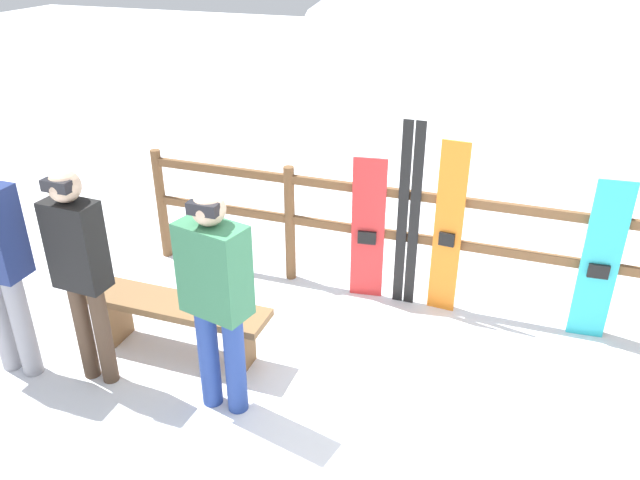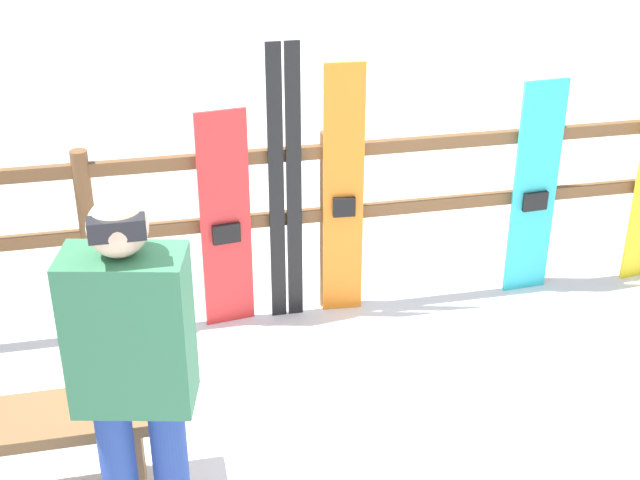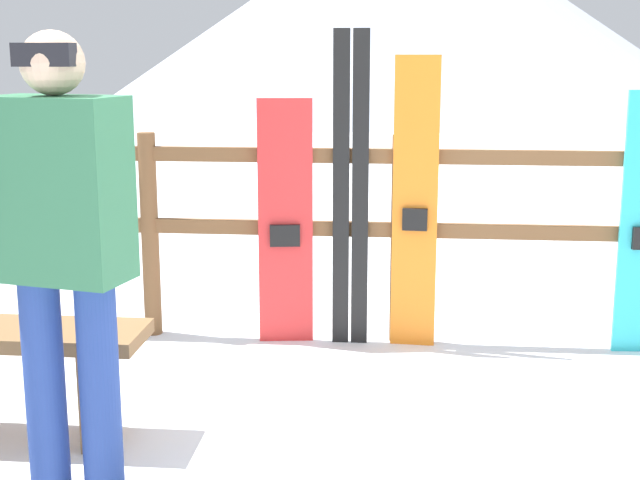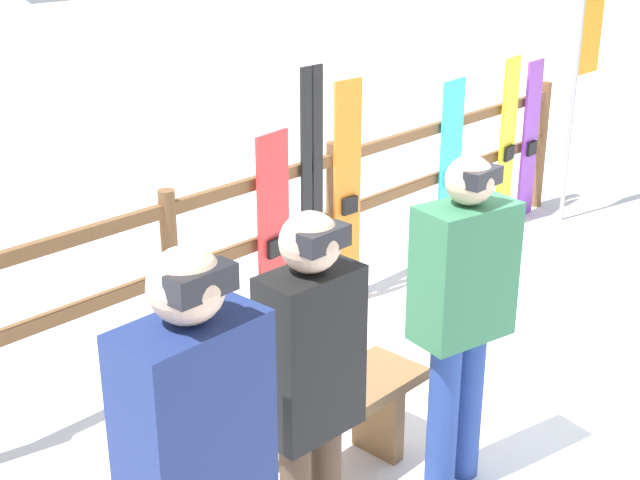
# 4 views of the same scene
# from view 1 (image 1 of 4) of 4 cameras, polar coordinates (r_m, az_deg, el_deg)

# --- Properties ---
(ground_plane) EXTENTS (40.00, 40.00, 0.00)m
(ground_plane) POSITION_cam_1_polar(r_m,az_deg,el_deg) (4.54, 6.02, -17.22)
(ground_plane) COLOR white
(fence) EXTENTS (5.77, 0.10, 1.17)m
(fence) POSITION_cam_1_polar(r_m,az_deg,el_deg) (5.58, 10.82, 0.37)
(fence) COLOR brown
(fence) RESTS_ON ground
(bench) EXTENTS (1.55, 0.36, 0.49)m
(bench) POSITION_cam_1_polar(r_m,az_deg,el_deg) (5.13, -13.03, -6.70)
(bench) COLOR brown
(bench) RESTS_ON ground
(person_black) EXTENTS (0.39, 0.23, 1.71)m
(person_black) POSITION_cam_1_polar(r_m,az_deg,el_deg) (4.72, -21.13, -1.99)
(person_black) COLOR #4C3828
(person_black) RESTS_ON ground
(person_plaid_green) EXTENTS (0.50, 0.35, 1.68)m
(person_plaid_green) POSITION_cam_1_polar(r_m,az_deg,el_deg) (4.21, -9.51, -4.67)
(person_plaid_green) COLOR navy
(person_plaid_green) RESTS_ON ground
(snowboard_red) EXTENTS (0.30, 0.08, 1.36)m
(snowboard_red) POSITION_cam_1_polar(r_m,az_deg,el_deg) (5.65, 4.40, 0.90)
(snowboard_red) COLOR red
(snowboard_red) RESTS_ON ground
(ski_pair_black) EXTENTS (0.19, 0.02, 1.73)m
(ski_pair_black) POSITION_cam_1_polar(r_m,az_deg,el_deg) (5.50, 8.09, 2.11)
(ski_pair_black) COLOR black
(ski_pair_black) RESTS_ON ground
(snowboard_orange) EXTENTS (0.25, 0.07, 1.59)m
(snowboard_orange) POSITION_cam_1_polar(r_m,az_deg,el_deg) (5.48, 11.62, 0.87)
(snowboard_orange) COLOR orange
(snowboard_orange) RESTS_ON ground
(snowboard_cyan) EXTENTS (0.30, 0.07, 1.42)m
(snowboard_cyan) POSITION_cam_1_polar(r_m,az_deg,el_deg) (5.53, 24.23, -1.91)
(snowboard_cyan) COLOR #2DBFCC
(snowboard_cyan) RESTS_ON ground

